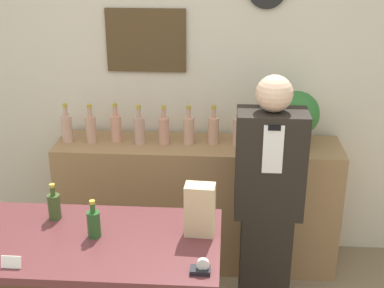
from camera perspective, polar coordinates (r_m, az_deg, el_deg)
back_wall at (r=3.91m, az=-1.82°, el=7.01°), size 5.20×0.09×2.70m
back_shelf at (r=3.97m, az=0.61°, el=-6.40°), size 2.01×0.44×0.96m
shopkeeper at (r=3.31m, az=8.07°, el=-6.39°), size 0.41×0.26×1.62m
potted_plant at (r=3.70m, az=11.10°, el=2.92°), size 0.31×0.31×0.40m
paper_bag at (r=2.62m, az=0.84°, el=-7.02°), size 0.15×0.10×0.27m
tape_dispenser at (r=2.40m, az=0.99°, el=-13.10°), size 0.09×0.06×0.07m
price_card_right at (r=2.56m, az=-18.73°, el=-11.84°), size 0.09×0.02×0.06m
counter_bottle_1 at (r=2.87m, az=-14.49°, el=-6.37°), size 0.07×0.07×0.20m
counter_bottle_2 at (r=2.67m, az=-10.43°, el=-8.29°), size 0.07×0.07×0.20m
shelf_bottle_0 at (r=3.87m, az=-13.20°, el=1.73°), size 0.08×0.08×0.28m
shelf_bottle_1 at (r=3.82m, az=-10.74°, el=1.67°), size 0.08×0.08×0.28m
shelf_bottle_2 at (r=3.81m, az=-8.12°, el=1.79°), size 0.08×0.08×0.28m
shelf_bottle_3 at (r=3.75m, az=-5.63°, el=1.57°), size 0.08×0.08×0.28m
shelf_bottle_4 at (r=3.73m, az=-3.01°, el=1.54°), size 0.08×0.08×0.28m
shelf_bottle_5 at (r=3.73m, az=-0.35°, el=1.55°), size 0.08×0.08×0.28m
shelf_bottle_6 at (r=3.74m, az=2.30°, el=1.57°), size 0.08×0.08×0.28m
shelf_bottle_7 at (r=3.72m, az=4.95°, el=1.42°), size 0.08×0.08×0.28m
shelf_bottle_8 at (r=3.71m, az=7.62°, el=1.23°), size 0.08×0.08×0.28m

